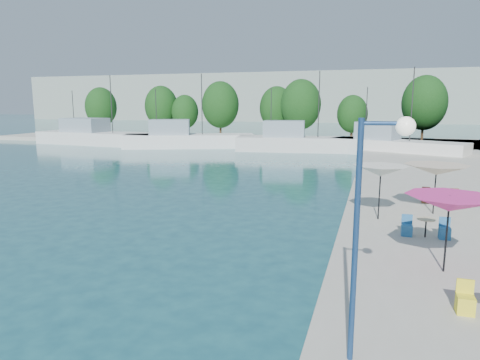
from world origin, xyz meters
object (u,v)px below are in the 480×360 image
(umbrella_cream, at_px, (436,170))
(trawler_04, at_px, (392,146))
(trawler_03, at_px, (300,143))
(trawler_02, at_px, (186,140))
(umbrella_pink, at_px, (449,204))
(street_lamp, at_px, (375,197))
(trawler_01, at_px, (99,137))
(umbrella_white, at_px, (381,171))

(umbrella_cream, bearing_deg, trawler_04, 91.79)
(trawler_03, xyz_separation_m, umbrella_cream, (11.73, -31.10, 1.69))
(trawler_02, distance_m, trawler_04, 26.35)
(umbrella_pink, relative_size, street_lamp, 0.53)
(trawler_01, distance_m, trawler_04, 40.42)
(umbrella_pink, bearing_deg, street_lamp, -111.41)
(trawler_03, distance_m, umbrella_pink, 40.52)
(trawler_02, bearing_deg, umbrella_white, -74.75)
(trawler_02, xyz_separation_m, umbrella_cream, (27.25, -30.92, 1.69))
(trawler_04, bearing_deg, trawler_02, -159.20)
(trawler_04, xyz_separation_m, umbrella_white, (-1.62, -31.51, 1.79))
(trawler_01, xyz_separation_m, street_lamp, (38.49, -44.85, 3.02))
(trawler_02, relative_size, umbrella_pink, 6.64)
(umbrella_white, bearing_deg, trawler_01, 139.47)
(umbrella_pink, xyz_separation_m, street_lamp, (-2.25, -5.74, 1.26))
(trawler_01, height_order, umbrella_pink, trawler_01)
(trawler_01, height_order, umbrella_white, trawler_01)
(umbrella_white, distance_m, umbrella_cream, 3.16)
(umbrella_white, bearing_deg, umbrella_pink, -71.73)
(trawler_03, distance_m, umbrella_cream, 33.28)
(umbrella_white, bearing_deg, trawler_04, 87.05)
(trawler_01, relative_size, trawler_04, 1.36)
(trawler_01, relative_size, umbrella_white, 8.28)
(umbrella_white, height_order, umbrella_cream, umbrella_white)
(trawler_03, bearing_deg, trawler_02, 172.94)
(trawler_03, bearing_deg, trawler_01, 171.91)
(umbrella_cream, xyz_separation_m, street_lamp, (-2.83, -13.56, 1.33))
(umbrella_cream, bearing_deg, trawler_01, 142.86)
(trawler_01, distance_m, trawler_02, 14.07)
(umbrella_cream, bearing_deg, trawler_03, 110.66)
(trawler_01, relative_size, umbrella_cream, 6.97)
(umbrella_cream, bearing_deg, street_lamp, -101.79)
(trawler_01, height_order, trawler_04, same)
(trawler_02, distance_m, street_lamp, 50.83)
(trawler_01, xyz_separation_m, umbrella_pink, (40.73, -39.11, 1.75))
(trawler_04, xyz_separation_m, umbrella_cream, (0.93, -29.65, 1.69))
(trawler_02, xyz_separation_m, street_lamp, (24.42, -44.48, 3.02))
(trawler_04, bearing_deg, trawler_01, -158.76)
(umbrella_pink, bearing_deg, trawler_04, 90.53)
(street_lamp, bearing_deg, umbrella_pink, 62.03)
(trawler_01, height_order, street_lamp, trawler_01)
(trawler_03, bearing_deg, umbrella_cream, -77.05)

